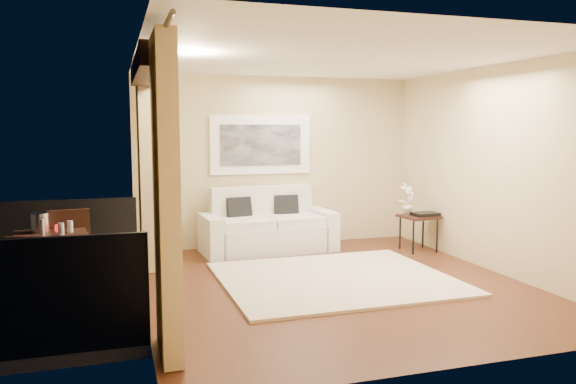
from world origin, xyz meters
name	(u,v)px	position (x,y,z in m)	size (l,w,h in m)	color
floor	(334,284)	(0.00, 0.00, 0.00)	(5.00, 5.00, 0.00)	#522A18
room_shell	(148,67)	(-2.13, 0.00, 2.52)	(5.00, 6.40, 5.00)	white
balcony	(38,294)	(-3.31, 0.00, 0.18)	(1.81, 2.60, 1.17)	#605B56
curtains	(153,180)	(-2.11, 0.00, 1.34)	(0.16, 4.80, 2.64)	#D3B782
artwork	(261,145)	(-0.28, 2.46, 1.62)	(1.62, 0.07, 0.92)	white
rug	(335,279)	(0.08, 0.18, 0.02)	(2.80, 2.43, 0.04)	beige
sofa	(267,228)	(-0.28, 2.09, 0.34)	(2.08, 1.00, 0.97)	silver
side_table	(419,219)	(1.93, 1.35, 0.49)	(0.57, 0.57, 0.55)	black
tray	(425,214)	(2.01, 1.30, 0.58)	(0.38, 0.28, 0.05)	black
orchid	(407,199)	(1.79, 1.46, 0.80)	(0.27, 0.18, 0.50)	white
bistro_table	(52,241)	(-3.14, -0.08, 0.74)	(0.78, 0.78, 0.82)	black
balcony_chair_far	(69,247)	(-3.00, 0.31, 0.59)	(0.48, 0.48, 1.02)	black
balcony_chair_near	(26,283)	(-3.28, -0.91, 0.54)	(0.49, 0.49, 0.93)	black
ice_bucket	(40,222)	(-3.25, 0.05, 0.92)	(0.18, 0.18, 0.20)	white
candle	(58,228)	(-3.09, 0.03, 0.85)	(0.06, 0.06, 0.07)	red
vase	(42,228)	(-3.20, -0.26, 0.91)	(0.04, 0.04, 0.18)	silver
glass_a	(61,229)	(-3.04, -0.17, 0.88)	(0.06, 0.06, 0.12)	silver
glass_b	(70,227)	(-2.96, -0.06, 0.88)	(0.06, 0.06, 0.12)	white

